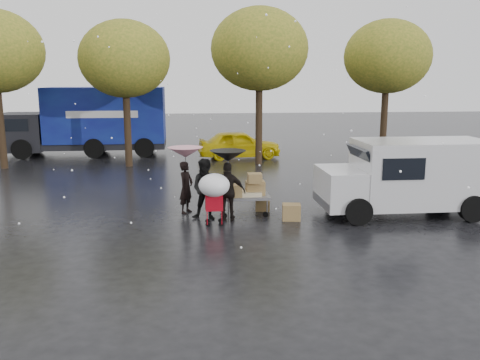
{
  "coord_description": "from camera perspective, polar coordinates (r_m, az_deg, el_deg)",
  "views": [
    {
      "loc": [
        -0.79,
        -13.36,
        3.98
      ],
      "look_at": [
        0.69,
        1.0,
        1.07
      ],
      "focal_mm": 38.0,
      "sensor_mm": 36.0,
      "label": 1
    }
  ],
  "objects": [
    {
      "name": "white_van",
      "position": [
        15.67,
        18.43,
        0.45
      ],
      "size": [
        4.91,
        2.18,
        2.2
      ],
      "color": "silver",
      "rests_on": "ground"
    },
    {
      "name": "shopping_cart",
      "position": [
        13.68,
        -2.92,
        -0.91
      ],
      "size": [
        0.84,
        0.84,
        1.46
      ],
      "color": "#AE0918",
      "rests_on": "ground"
    },
    {
      "name": "person_black",
      "position": [
        14.28,
        -1.34,
        -1.32
      ],
      "size": [
        1.04,
        0.6,
        1.67
      ],
      "primitive_type": "imported",
      "rotation": [
        0.0,
        0.0,
        2.94
      ],
      "color": "black",
      "rests_on": "ground"
    },
    {
      "name": "vendor_cart",
      "position": [
        14.88,
        0.75,
        -1.22
      ],
      "size": [
        1.52,
        0.8,
        1.27
      ],
      "color": "slate",
      "rests_on": "ground"
    },
    {
      "name": "ground",
      "position": [
        13.96,
        -2.4,
        -5.16
      ],
      "size": [
        90.0,
        90.0,
        0.0
      ],
      "primitive_type": "plane",
      "color": "black",
      "rests_on": "ground"
    },
    {
      "name": "box_ground_far",
      "position": [
        15.51,
        2.57,
        -2.84
      ],
      "size": [
        0.48,
        0.4,
        0.33
      ],
      "primitive_type": "cube",
      "rotation": [
        0.0,
        0.0,
        -0.17
      ],
      "color": "brown",
      "rests_on": "ground"
    },
    {
      "name": "tree_row",
      "position": [
        23.39,
        -5.24,
        13.92
      ],
      "size": [
        21.6,
        4.4,
        7.12
      ],
      "color": "black",
      "rests_on": "ground"
    },
    {
      "name": "umbrella_pink",
      "position": [
        15.0,
        -6.15,
        3.09
      ],
      "size": [
        1.04,
        1.04,
        1.98
      ],
      "color": "#4C4C4C",
      "rests_on": "ground"
    },
    {
      "name": "person_middle",
      "position": [
        14.44,
        -3.82,
        -1.04
      ],
      "size": [
        0.99,
        0.85,
        1.75
      ],
      "primitive_type": "imported",
      "rotation": [
        0.0,
        0.0,
        -0.25
      ],
      "color": "black",
      "rests_on": "ground"
    },
    {
      "name": "umbrella_black",
      "position": [
        14.09,
        -1.36,
        2.72
      ],
      "size": [
        1.02,
        1.02,
        2.0
      ],
      "color": "#4C4C4C",
      "rests_on": "ground"
    },
    {
      "name": "blue_truck",
      "position": [
        27.64,
        -16.48,
        6.33
      ],
      "size": [
        8.3,
        2.6,
        3.5
      ],
      "color": "navy",
      "rests_on": "ground"
    },
    {
      "name": "box_ground_near",
      "position": [
        14.55,
        5.79,
        -3.6
      ],
      "size": [
        0.56,
        0.48,
        0.46
      ],
      "primitive_type": "cube",
      "rotation": [
        0.0,
        0.0,
        -0.15
      ],
      "color": "brown",
      "rests_on": "ground"
    },
    {
      "name": "person_pink",
      "position": [
        15.19,
        -6.07,
        -0.83
      ],
      "size": [
        0.61,
        0.68,
        1.55
      ],
      "primitive_type": "imported",
      "rotation": [
        0.0,
        0.0,
        1.05
      ],
      "color": "black",
      "rests_on": "ground"
    },
    {
      "name": "yellow_taxi",
      "position": [
        25.52,
        -0.07,
        4.02
      ],
      "size": [
        4.22,
        1.96,
        1.4
      ],
      "primitive_type": "imported",
      "rotation": [
        0.0,
        0.0,
        1.65
      ],
      "color": "#DCC10B",
      "rests_on": "ground"
    }
  ]
}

